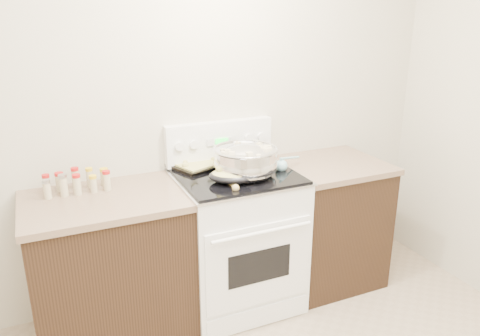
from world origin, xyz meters
TOP-DOWN VIEW (x-y plane):
  - room_shell at (0.00, 0.00)m, footprint 4.10×3.60m
  - counter_left at (-0.48, 1.43)m, footprint 0.93×0.67m
  - counter_right at (1.08, 1.43)m, footprint 0.73×0.67m
  - kitchen_range at (0.35, 1.42)m, footprint 0.78×0.73m
  - mixing_bowl at (0.39, 1.37)m, footprint 0.50×0.50m
  - roasting_pan at (0.28, 1.30)m, footprint 0.37×0.30m
  - baking_sheet at (0.22, 1.70)m, footprint 0.52×0.44m
  - wooden_spoon at (0.23, 1.21)m, footprint 0.04×0.25m
  - blue_ladle at (0.66, 1.38)m, footprint 0.25×0.17m
  - spice_jars at (-0.61, 1.59)m, footprint 0.38×0.15m

SIDE VIEW (x-z plane):
  - counter_left at x=-0.48m, z-range 0.00..0.92m
  - counter_right at x=1.08m, z-range 0.00..0.92m
  - kitchen_range at x=0.35m, z-range -0.12..1.10m
  - wooden_spoon at x=0.23m, z-range 0.93..0.98m
  - baking_sheet at x=0.22m, z-range 0.93..0.99m
  - blue_ladle at x=0.66m, z-range 0.93..1.03m
  - spice_jars at x=-0.61m, z-range 0.91..1.05m
  - roasting_pan at x=0.28m, z-range 0.93..1.05m
  - mixing_bowl at x=0.39m, z-range 0.92..1.16m
  - room_shell at x=0.00m, z-range 0.33..3.08m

